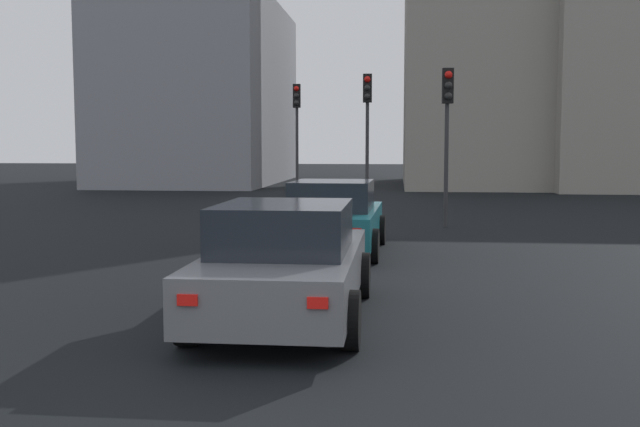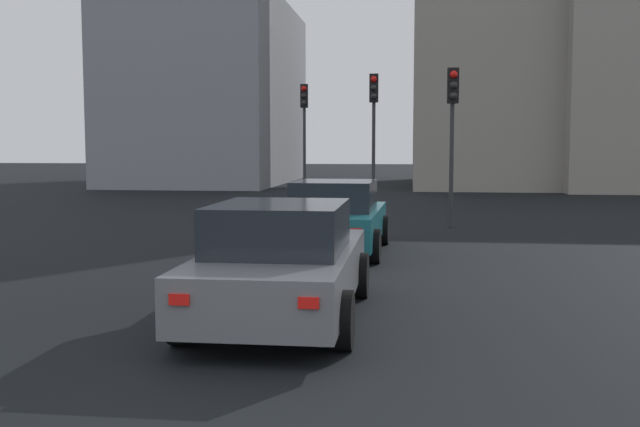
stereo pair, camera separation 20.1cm
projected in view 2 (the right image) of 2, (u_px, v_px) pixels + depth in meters
The scene contains 7 objects.
car_teal_lead at pixel (336, 218), 14.74m from camera, with size 4.26×2.05×1.45m.
car_grey_second at pixel (282, 263), 9.08m from camera, with size 4.41×1.96×1.45m.
traffic_light_near_left at pixel (374, 113), 23.58m from camera, with size 0.32×0.28×4.42m.
traffic_light_near_right at pixel (304, 118), 28.44m from camera, with size 0.32×0.28×4.49m.
traffic_light_far_left at pixel (453, 113), 19.00m from camera, with size 0.32×0.30×4.13m.
building_facade_center at pixel (501, 23), 39.35m from camera, with size 13.29×9.12×17.33m, color gray.
building_facade_right at pixel (213, 94), 42.33m from camera, with size 15.42×8.54×10.21m, color gray.
Camera 2 is at (-5.09, -1.35, 2.15)m, focal length 41.41 mm.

